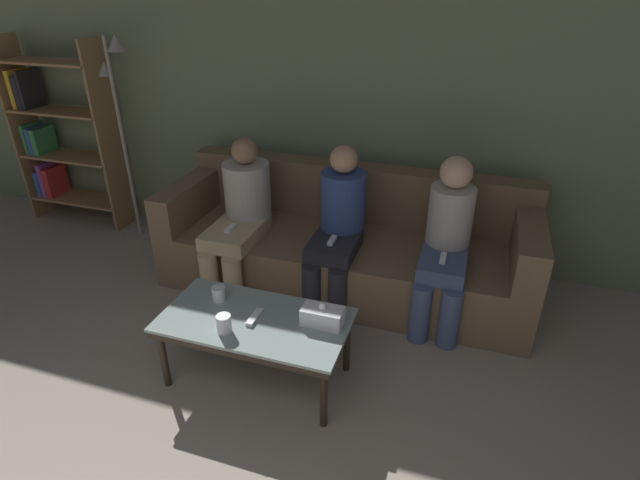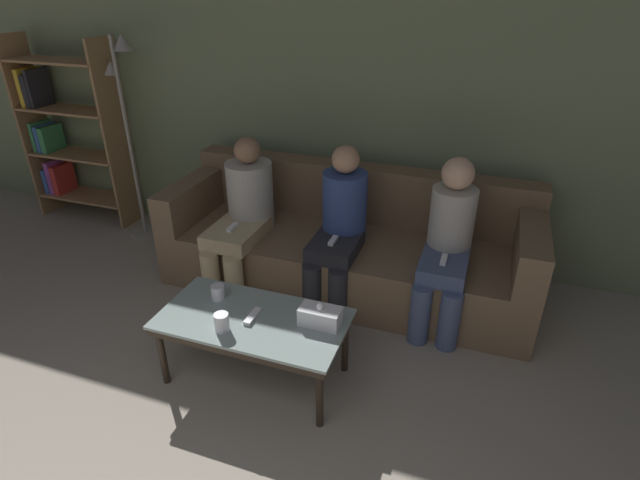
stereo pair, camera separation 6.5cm
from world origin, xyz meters
name	(u,v)px [view 2 (the right image)]	position (x,y,z in m)	size (l,w,h in m)	color
wall_back	(372,94)	(0.00, 3.96, 1.30)	(12.00, 0.06, 2.60)	#707F5B
couch	(348,246)	(0.00, 3.44, 0.30)	(2.62, 0.91, 0.82)	brown
coffee_table	(253,324)	(-0.19, 2.27, 0.37)	(1.03, 0.54, 0.41)	#8C9E99
cup_near_left	(222,322)	(-0.29, 2.12, 0.47)	(0.08, 0.08, 0.10)	silver
cup_near_right	(218,292)	(-0.46, 2.37, 0.46)	(0.08, 0.08, 0.09)	silver
tissue_box	(320,316)	(0.17, 2.34, 0.47)	(0.22, 0.12, 0.13)	white
game_remote	(253,316)	(-0.19, 2.27, 0.42)	(0.04, 0.15, 0.02)	white
bookshelf	(65,134)	(-2.79, 3.73, 0.79)	(0.96, 0.32, 1.64)	#9E754C
standing_lamp	(128,119)	(-1.93, 3.59, 1.03)	(0.31, 0.26, 1.68)	gray
seated_person_left_end	(244,211)	(-0.72, 3.21, 0.57)	(0.34, 0.72, 1.08)	tan
seated_person_mid_left	(340,224)	(0.00, 3.22, 0.57)	(0.31, 0.62, 1.09)	#28282D
seated_person_mid_right	(448,242)	(0.72, 3.21, 0.57)	(0.31, 0.63, 1.09)	#47567A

